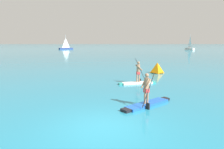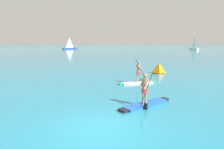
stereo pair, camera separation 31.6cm
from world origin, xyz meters
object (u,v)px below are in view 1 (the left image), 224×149
Objects in this scene: paddleboarder_mid_center at (147,100)px; sailboat_right_horizon at (190,47)px; sailboat_left_horizon at (66,48)px; paddleboarder_far_right at (138,79)px; race_marker_buoy at (157,68)px.

sailboat_right_horizon reaches higher than paddleboarder_mid_center.
sailboat_left_horizon is 0.99× the size of sailboat_right_horizon.
race_marker_buoy is at bearing 48.51° from paddleboarder_far_right.
paddleboarder_far_right is 6.16m from race_marker_buoy.
paddleboarder_far_right is at bearing -117.05° from race_marker_buoy.
paddleboarder_far_right is at bearing -108.80° from sailboat_left_horizon.
sailboat_left_horizon reaches higher than paddleboarder_mid_center.
paddleboarder_mid_center is at bearing -46.01° from sailboat_right_horizon.
paddleboarder_far_right is 0.53× the size of sailboat_left_horizon.
paddleboarder_far_right is at bearing -131.32° from paddleboarder_mid_center.
paddleboarder_mid_center is at bearing -105.41° from race_marker_buoy.
paddleboarder_mid_center is 0.96× the size of paddleboarder_far_right.
sailboat_right_horizon is at bearing -42.17° from sailboat_left_horizon.
sailboat_right_horizon is (28.87, 68.87, 0.62)m from paddleboarder_mid_center.
paddleboarder_far_right is at bearing -47.61° from sailboat_right_horizon.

